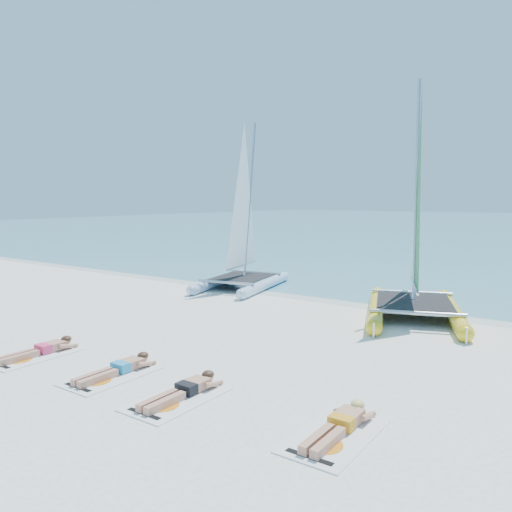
{
  "coord_description": "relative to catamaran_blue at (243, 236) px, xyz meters",
  "views": [
    {
      "loc": [
        7.93,
        -9.68,
        3.43
      ],
      "look_at": [
        0.29,
        1.2,
        1.89
      ],
      "focal_mm": 35.0,
      "sensor_mm": 36.0,
      "label": 1
    }
  ],
  "objects": [
    {
      "name": "catamaran_yellow",
      "position": [
        6.78,
        -0.57,
        0.32
      ],
      "size": [
        4.24,
        5.88,
        7.26
      ],
      "rotation": [
        0.0,
        0.0,
        0.36
      ],
      "color": "yellow",
      "rests_on": "ground"
    },
    {
      "name": "ground",
      "position": [
        3.44,
        -5.63,
        -1.97
      ],
      "size": [
        140.0,
        140.0,
        0.0
      ],
      "primitive_type": "plane",
      "color": "white",
      "rests_on": "ground"
    },
    {
      "name": "sunbather_b",
      "position": [
        3.72,
        -9.1,
        -1.85
      ],
      "size": [
        0.37,
        1.73,
        0.26
      ],
      "color": "tan",
      "rests_on": "towel_b"
    },
    {
      "name": "sunbather_a",
      "position": [
        1.35,
        -9.28,
        -1.85
      ],
      "size": [
        0.37,
        1.73,
        0.26
      ],
      "color": "tan",
      "rests_on": "towel_a"
    },
    {
      "name": "sunbather_d",
      "position": [
        8.35,
        -8.84,
        -1.85
      ],
      "size": [
        0.37,
        1.73,
        0.26
      ],
      "color": "tan",
      "rests_on": "towel_d"
    },
    {
      "name": "towel_b",
      "position": [
        3.72,
        -9.29,
        -1.96
      ],
      "size": [
        1.0,
        1.85,
        0.02
      ],
      "primitive_type": "cube",
      "color": "white",
      "rests_on": "ground"
    },
    {
      "name": "sunbather_c",
      "position": [
        5.55,
        -9.18,
        -1.85
      ],
      "size": [
        0.37,
        1.73,
        0.26
      ],
      "color": "tan",
      "rests_on": "towel_c"
    },
    {
      "name": "towel_a",
      "position": [
        1.35,
        -9.47,
        -1.96
      ],
      "size": [
        1.0,
        1.85,
        0.02
      ],
      "primitive_type": "cube",
      "color": "white",
      "rests_on": "ground"
    },
    {
      "name": "towel_c",
      "position": [
        5.55,
        -9.37,
        -1.96
      ],
      "size": [
        1.0,
        1.85,
        0.02
      ],
      "primitive_type": "cube",
      "color": "white",
      "rests_on": "ground"
    },
    {
      "name": "towel_d",
      "position": [
        8.35,
        -9.03,
        -1.96
      ],
      "size": [
        1.0,
        1.85,
        0.02
      ],
      "primitive_type": "cube",
      "color": "white",
      "rests_on": "ground"
    },
    {
      "name": "catamaran_blue",
      "position": [
        0.0,
        0.0,
        0.0
      ],
      "size": [
        3.27,
        5.22,
        6.61
      ],
      "rotation": [
        0.0,
        0.0,
        0.21
      ],
      "color": "silver",
      "rests_on": "ground"
    },
    {
      "name": "wet_sand_strip",
      "position": [
        3.44,
        -0.13,
        -1.97
      ],
      "size": [
        140.0,
        1.4,
        0.01
      ],
      "primitive_type": "cube",
      "color": "silver",
      "rests_on": "ground"
    }
  ]
}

